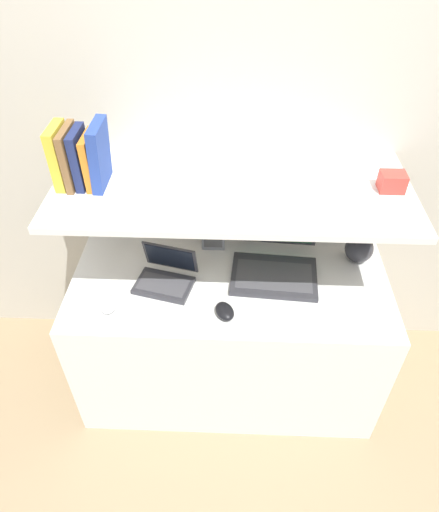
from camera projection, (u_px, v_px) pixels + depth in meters
ground_plane at (226, 433)px, 2.18m from camera, size 12.00×12.00×0.00m
wall_back at (234, 134)px, 1.91m from camera, size 6.00×0.05×2.40m
desk at (229, 334)px, 2.18m from camera, size 1.36×0.63×0.71m
back_riser at (231, 256)px, 2.30m from camera, size 1.36×0.04×1.11m
shelf at (232, 189)px, 1.73m from camera, size 1.36×0.57×0.03m
table_lamp at (365, 228)px, 1.94m from camera, size 0.18×0.18×0.30m
laptop_large at (275, 260)px, 1.97m from camera, size 0.39×0.38×0.26m
laptop_small at (166, 276)px, 1.92m from camera, size 0.27×0.24×0.16m
computer_mouse at (225, 311)px, 1.79m from camera, size 0.10×0.12×0.04m
second_mouse at (109, 305)px, 1.82m from camera, size 0.07×0.10×0.04m
router_box at (213, 236)px, 2.08m from camera, size 0.10×0.06×0.12m
book_yellow at (60, 156)px, 1.66m from camera, size 0.04×0.15×0.23m
book_brown at (70, 157)px, 1.66m from camera, size 0.03×0.17×0.22m
book_navy at (80, 158)px, 1.67m from camera, size 0.03×0.15×0.22m
book_orange at (91, 160)px, 1.67m from camera, size 0.03×0.15×0.20m
book_blue at (99, 155)px, 1.65m from camera, size 0.05×0.17×0.24m
shelf_gadget at (392, 182)px, 1.68m from camera, size 0.09×0.07×0.07m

